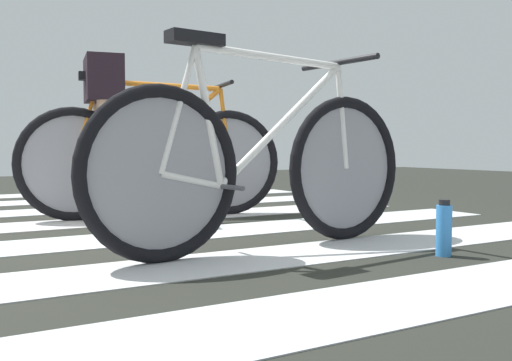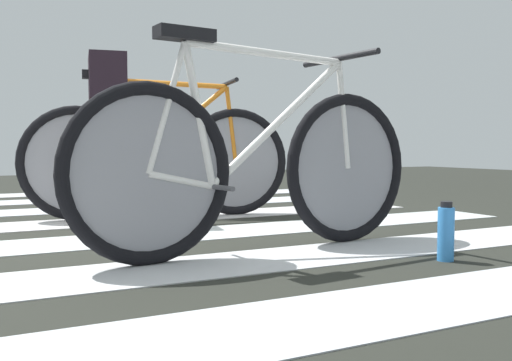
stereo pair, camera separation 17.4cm
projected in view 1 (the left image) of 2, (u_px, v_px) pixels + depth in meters
name	position (u px, v px, depth m)	size (l,w,h in m)	color
ground	(84.00, 243.00, 2.85)	(18.00, 14.00, 0.02)	black
crosswalk_markings	(81.00, 243.00, 2.78)	(5.42, 6.49, 0.00)	#BAB8C0
bicycle_1_of_2	(263.00, 165.00, 2.59)	(1.73, 0.52, 0.93)	black
bicycle_2_of_2	(154.00, 159.00, 3.78)	(1.72, 0.55, 0.93)	black
cyclist_2_of_2	(105.00, 115.00, 3.65)	(0.38, 0.44, 1.03)	tan
water_bottle	(444.00, 229.00, 2.46)	(0.07, 0.07, 0.24)	#3586D9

